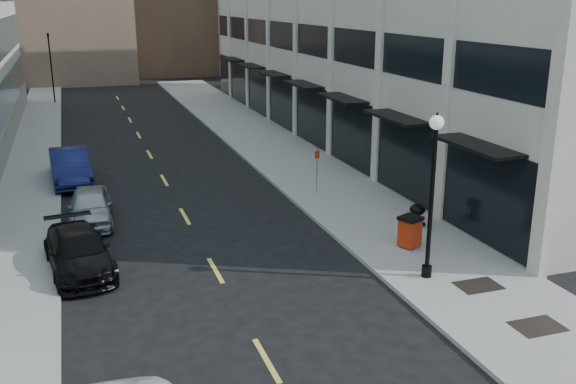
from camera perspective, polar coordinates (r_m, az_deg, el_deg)
sidewalk_right at (r=35.10m, az=1.25°, el=2.23°), size 5.00×80.00×0.15m
sidewalk_left at (r=33.20m, az=-22.10°, el=0.12°), size 3.00×80.00×0.15m
grate_mid at (r=19.52m, az=21.32°, el=-11.06°), size 1.40×1.00×0.01m
grate_far at (r=21.48m, az=16.57°, el=-7.97°), size 1.40×1.00×0.01m
road_centerline at (r=30.54m, az=-10.13°, el=-0.40°), size 0.15×68.20×0.01m
traffic_signal at (r=60.02m, az=-20.54°, el=12.73°), size 0.66×0.66×6.98m
car_black_pickup at (r=22.89m, az=-18.14°, el=-5.07°), size 2.53×5.03×1.40m
car_silver_sedan at (r=27.52m, az=-17.15°, el=-1.24°), size 1.95×4.38×1.46m
car_blue_sedan at (r=33.89m, az=-18.80°, el=2.16°), size 2.12×5.30×1.71m
trash_bin at (r=23.87m, az=10.78°, el=-3.40°), size 0.95×0.95×1.17m
lamppost at (r=20.66m, az=12.73°, el=0.84°), size 0.46×0.46×5.48m
sign_post at (r=29.78m, az=2.60°, el=2.52°), size 0.25×0.10×2.16m
urn_planter at (r=26.22m, az=11.42°, el=-1.80°), size 0.64×0.64×0.89m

